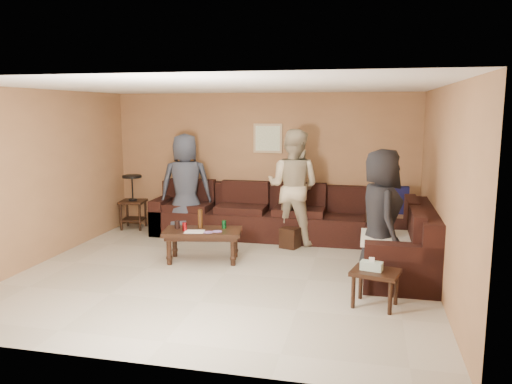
% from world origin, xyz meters
% --- Properties ---
extents(room, '(5.60, 5.50, 2.50)m').
position_xyz_m(room, '(0.00, 0.00, 1.66)').
color(room, '#B9B29C').
rests_on(room, ground).
extents(sectional_sofa, '(4.65, 2.90, 0.97)m').
position_xyz_m(sectional_sofa, '(0.81, 1.52, 0.33)').
color(sectional_sofa, black).
rests_on(sectional_sofa, ground).
extents(coffee_table, '(1.21, 0.76, 0.75)m').
position_xyz_m(coffee_table, '(-0.48, 0.50, 0.40)').
color(coffee_table, black).
rests_on(coffee_table, ground).
extents(end_table_left, '(0.50, 0.50, 1.00)m').
position_xyz_m(end_table_left, '(-2.40, 2.15, 0.53)').
color(end_table_left, black).
rests_on(end_table_left, ground).
extents(side_table_right, '(0.60, 0.53, 0.57)m').
position_xyz_m(side_table_right, '(1.97, -0.72, 0.37)').
color(side_table_right, black).
rests_on(side_table_right, ground).
extents(waste_bin, '(0.35, 0.35, 0.33)m').
position_xyz_m(waste_bin, '(0.67, 1.49, 0.16)').
color(waste_bin, black).
rests_on(waste_bin, ground).
extents(wall_art, '(0.52, 0.04, 0.52)m').
position_xyz_m(wall_art, '(0.10, 2.48, 1.70)').
color(wall_art, tan).
rests_on(wall_art, ground).
extents(person_left, '(1.02, 0.82, 1.80)m').
position_xyz_m(person_left, '(-1.23, 1.85, 0.90)').
color(person_left, '#323846').
rests_on(person_left, ground).
extents(person_middle, '(1.05, 0.89, 1.89)m').
position_xyz_m(person_middle, '(0.66, 1.83, 0.95)').
color(person_middle, '#C7B794').
rests_on(person_middle, ground).
extents(person_right, '(0.73, 0.95, 1.72)m').
position_xyz_m(person_right, '(2.04, 0.22, 0.86)').
color(person_right, black).
rests_on(person_right, ground).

